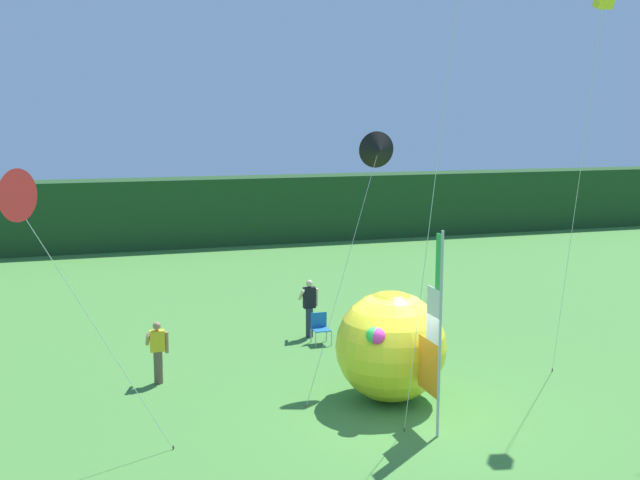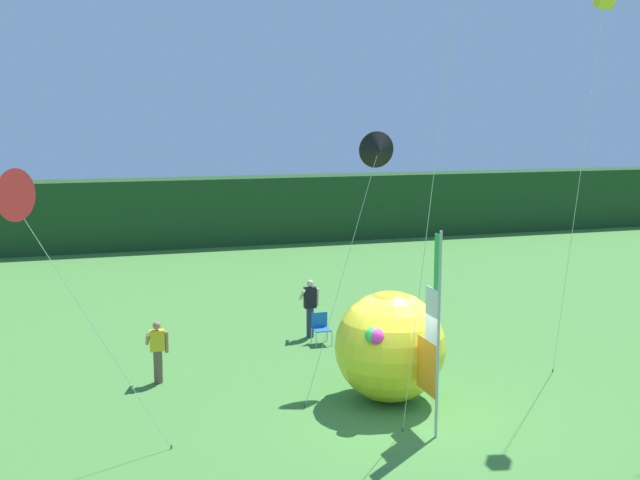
# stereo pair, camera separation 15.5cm
# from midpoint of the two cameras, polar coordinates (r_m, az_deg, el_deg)

# --- Properties ---
(ground_plane) EXTENTS (120.00, 120.00, 0.00)m
(ground_plane) POSITION_cam_midpoint_polar(r_m,az_deg,el_deg) (17.12, 6.14, -13.21)
(ground_plane) COLOR #478438
(distant_treeline) EXTENTS (80.00, 2.40, 3.47)m
(distant_treeline) POSITION_cam_midpoint_polar(r_m,az_deg,el_deg) (39.39, -7.78, 2.24)
(distant_treeline) COLOR #1E421E
(distant_treeline) RESTS_ON ground
(banner_flag) EXTENTS (0.06, 1.03, 4.34)m
(banner_flag) POSITION_cam_midpoint_polar(r_m,az_deg,el_deg) (15.72, 8.40, -7.29)
(banner_flag) COLOR #B7B7BC
(banner_flag) RESTS_ON ground
(person_near_banner) EXTENTS (0.55, 0.48, 1.76)m
(person_near_banner) POSITION_cam_midpoint_polar(r_m,az_deg,el_deg) (22.46, -1.02, -5.12)
(person_near_banner) COLOR #2D334C
(person_near_banner) RESTS_ON ground
(person_mid_field) EXTENTS (0.55, 0.48, 1.58)m
(person_mid_field) POSITION_cam_midpoint_polar(r_m,az_deg,el_deg) (19.11, -12.54, -8.27)
(person_mid_field) COLOR brown
(person_mid_field) RESTS_ON ground
(inflatable_balloon) EXTENTS (2.59, 2.60, 2.59)m
(inflatable_balloon) POSITION_cam_midpoint_polar(r_m,az_deg,el_deg) (17.58, 5.17, -8.07)
(inflatable_balloon) COLOR yellow
(inflatable_balloon) RESTS_ON ground
(folding_chair) EXTENTS (0.51, 0.51, 0.89)m
(folding_chair) POSITION_cam_midpoint_polar(r_m,az_deg,el_deg) (21.97, -0.19, -6.60)
(folding_chair) COLOR #BCBCC1
(folding_chair) RESTS_ON ground
(kite_yellow_box_1) EXTENTS (0.44, 1.29, 9.61)m
(kite_yellow_box_1) POSITION_cam_midpoint_polar(r_m,az_deg,el_deg) (19.09, 20.69, 16.74)
(kite_yellow_box_1) COLOR brown
(kite_yellow_box_1) RESTS_ON ground
(kite_red_delta_3) EXTENTS (3.10, 0.93, 5.70)m
(kite_red_delta_3) POSITION_cam_midpoint_polar(r_m,az_deg,el_deg) (13.99, -22.87, 3.15)
(kite_red_delta_3) COLOR brown
(kite_red_delta_3) RESTS_ON ground
(kite_black_delta_4) EXTENTS (2.99, 2.25, 6.22)m
(kite_black_delta_4) POSITION_cam_midpoint_polar(r_m,az_deg,el_deg) (18.90, 4.25, 6.82)
(kite_black_delta_4) COLOR brown
(kite_black_delta_4) RESTS_ON ground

